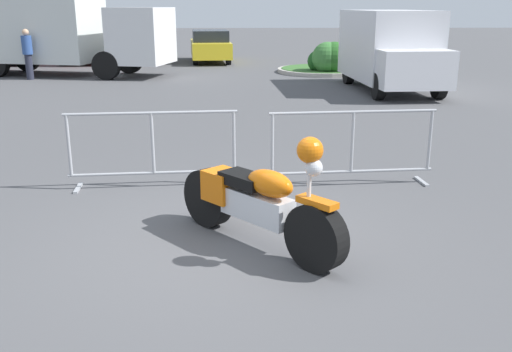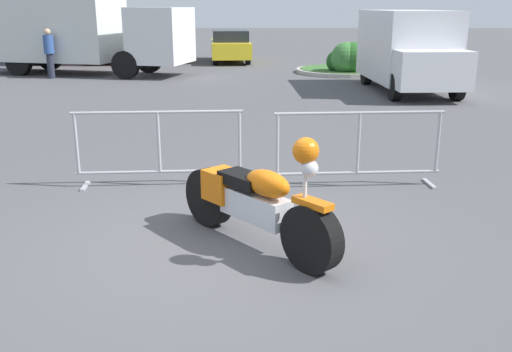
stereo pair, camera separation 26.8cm
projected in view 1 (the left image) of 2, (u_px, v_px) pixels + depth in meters
ground_plane at (217, 246)px, 6.06m from camera, size 120.00×120.00×0.00m
motorcycle at (257, 201)px, 5.94m from camera, size 1.68×1.82×1.30m
crowd_barrier_near at (153, 148)px, 7.89m from camera, size 2.35×0.63×1.07m
crowd_barrier_far at (352, 147)px, 7.95m from camera, size 2.35×0.63×1.07m
box_truck at (52, 29)px, 20.44m from camera, size 8.01×3.92×2.98m
delivery_van at (390, 48)px, 16.87m from camera, size 2.27×5.12×2.31m
parked_car_maroon at (21, 46)px, 25.18m from camera, size 2.13×4.39×1.44m
parked_car_red at (85, 44)px, 25.39m from camera, size 2.26×4.65×1.53m
parked_car_black at (150, 45)px, 25.94m from camera, size 2.13×4.39×1.44m
parked_car_yellow at (210, 46)px, 25.39m from camera, size 2.06×4.24×1.39m
pedestrian at (28, 52)px, 19.32m from camera, size 0.38×0.38×1.69m
planter_island at (328, 63)px, 21.05m from camera, size 3.61×3.61×1.20m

